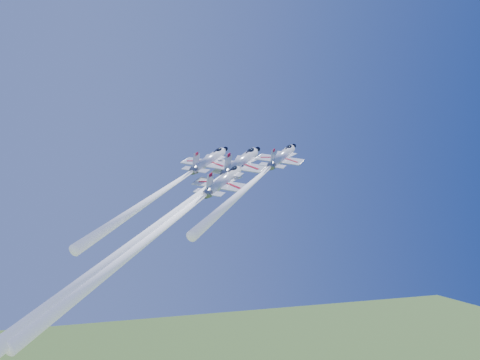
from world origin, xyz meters
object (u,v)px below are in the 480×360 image
object	(u,v)px
jet_right	(257,179)
jet_slot	(169,224)
jet_lead	(179,209)
jet_left	(172,185)

from	to	relation	value
jet_right	jet_slot	size ratio (longest dim) A/B	0.66
jet_right	jet_slot	distance (m)	17.64
jet_lead	jet_right	xyz separation A→B (m)	(13.39, -1.29, 5.17)
jet_lead	jet_slot	bearing A→B (deg)	-83.06
jet_slot	jet_left	bearing A→B (deg)	117.14
jet_left	jet_lead	bearing A→B (deg)	-50.96
jet_lead	jet_right	bearing A→B (deg)	36.69
jet_lead	jet_slot	distance (m)	4.84
jet_left	jet_right	bearing A→B (deg)	8.81
jet_lead	jet_right	distance (m)	14.41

